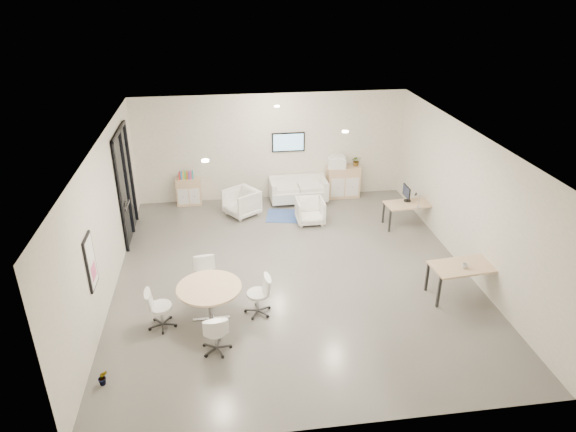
{
  "coord_description": "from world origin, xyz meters",
  "views": [
    {
      "loc": [
        -1.51,
        -10.06,
        6.32
      ],
      "look_at": [
        -0.07,
        0.4,
        1.28
      ],
      "focal_mm": 32.0,
      "sensor_mm": 36.0,
      "label": 1
    }
  ],
  "objects_px": {
    "desk_front": "(466,268)",
    "round_table": "(209,290)",
    "sideboard_right": "(343,182)",
    "armchair_left": "(242,201)",
    "armchair_right": "(310,210)",
    "loveseat": "(298,190)",
    "desk_rear": "(409,206)",
    "sideboard_left": "(189,192)"
  },
  "relations": [
    {
      "from": "desk_rear",
      "to": "round_table",
      "type": "xyz_separation_m",
      "value": [
        -5.34,
        -3.52,
        0.09
      ]
    },
    {
      "from": "sideboard_right",
      "to": "armchair_left",
      "type": "relative_size",
      "value": 1.14
    },
    {
      "from": "armchair_left",
      "to": "desk_rear",
      "type": "xyz_separation_m",
      "value": [
        4.46,
        -1.32,
        0.18
      ]
    },
    {
      "from": "armchair_left",
      "to": "sideboard_left",
      "type": "bearing_deg",
      "value": -156.63
    },
    {
      "from": "sideboard_left",
      "to": "armchair_left",
      "type": "xyz_separation_m",
      "value": [
        1.51,
        -0.97,
        0.02
      ]
    },
    {
      "from": "desk_front",
      "to": "round_table",
      "type": "height_order",
      "value": "round_table"
    },
    {
      "from": "armchair_right",
      "to": "desk_front",
      "type": "xyz_separation_m",
      "value": [
        2.61,
        -3.96,
        0.3
      ]
    },
    {
      "from": "loveseat",
      "to": "armchair_left",
      "type": "xyz_separation_m",
      "value": [
        -1.74,
        -0.75,
        0.08
      ]
    },
    {
      "from": "sideboard_left",
      "to": "desk_front",
      "type": "relative_size",
      "value": 0.53
    },
    {
      "from": "desk_front",
      "to": "armchair_right",
      "type": "bearing_deg",
      "value": 117.68
    },
    {
      "from": "armchair_left",
      "to": "desk_front",
      "type": "relative_size",
      "value": 0.56
    },
    {
      "from": "armchair_right",
      "to": "desk_front",
      "type": "distance_m",
      "value": 4.76
    },
    {
      "from": "loveseat",
      "to": "round_table",
      "type": "bearing_deg",
      "value": -117.08
    },
    {
      "from": "armchair_left",
      "to": "round_table",
      "type": "distance_m",
      "value": 4.92
    },
    {
      "from": "sideboard_left",
      "to": "armchair_right",
      "type": "distance_m",
      "value": 3.78
    },
    {
      "from": "sideboard_right",
      "to": "loveseat",
      "type": "relative_size",
      "value": 0.57
    },
    {
      "from": "armchair_right",
      "to": "round_table",
      "type": "xyz_separation_m",
      "value": [
        -2.73,
        -4.07,
        0.31
      ]
    },
    {
      "from": "armchair_left",
      "to": "armchair_right",
      "type": "xyz_separation_m",
      "value": [
        1.84,
        -0.77,
        -0.04
      ]
    },
    {
      "from": "desk_rear",
      "to": "round_table",
      "type": "bearing_deg",
      "value": -152.02
    },
    {
      "from": "sideboard_right",
      "to": "desk_front",
      "type": "bearing_deg",
      "value": -77.3
    },
    {
      "from": "sideboard_left",
      "to": "armchair_left",
      "type": "height_order",
      "value": "armchair_left"
    },
    {
      "from": "loveseat",
      "to": "armchair_right",
      "type": "xyz_separation_m",
      "value": [
        0.1,
        -1.52,
        0.04
      ]
    },
    {
      "from": "desk_rear",
      "to": "sideboard_left",
      "type": "bearing_deg",
      "value": 153.66
    },
    {
      "from": "armchair_left",
      "to": "armchair_right",
      "type": "distance_m",
      "value": 2.0
    },
    {
      "from": "desk_rear",
      "to": "desk_front",
      "type": "relative_size",
      "value": 0.88
    },
    {
      "from": "desk_rear",
      "to": "armchair_right",
      "type": "bearing_deg",
      "value": 162.71
    },
    {
      "from": "armchair_left",
      "to": "round_table",
      "type": "relative_size",
      "value": 0.67
    },
    {
      "from": "sideboard_left",
      "to": "desk_front",
      "type": "xyz_separation_m",
      "value": [
        5.97,
        -5.7,
        0.28
      ]
    },
    {
      "from": "sideboard_right",
      "to": "desk_rear",
      "type": "relative_size",
      "value": 0.72
    },
    {
      "from": "armchair_left",
      "to": "armchair_right",
      "type": "relative_size",
      "value": 1.11
    },
    {
      "from": "sideboard_left",
      "to": "sideboard_right",
      "type": "xyz_separation_m",
      "value": [
        4.69,
        -0.05,
        0.08
      ]
    },
    {
      "from": "loveseat",
      "to": "armchair_right",
      "type": "relative_size",
      "value": 2.25
    },
    {
      "from": "sideboard_right",
      "to": "loveseat",
      "type": "height_order",
      "value": "sideboard_right"
    },
    {
      "from": "desk_front",
      "to": "round_table",
      "type": "xyz_separation_m",
      "value": [
        -5.34,
        -0.1,
        0.01
      ]
    },
    {
      "from": "sideboard_left",
      "to": "desk_front",
      "type": "bearing_deg",
      "value": -43.7
    },
    {
      "from": "sideboard_left",
      "to": "loveseat",
      "type": "height_order",
      "value": "sideboard_left"
    },
    {
      "from": "sideboard_right",
      "to": "loveseat",
      "type": "distance_m",
      "value": 1.45
    },
    {
      "from": "desk_front",
      "to": "round_table",
      "type": "bearing_deg",
      "value": 175.45
    },
    {
      "from": "armchair_right",
      "to": "armchair_left",
      "type": "bearing_deg",
      "value": 157.2
    },
    {
      "from": "armchair_right",
      "to": "round_table",
      "type": "bearing_deg",
      "value": -124.1
    },
    {
      "from": "round_table",
      "to": "sideboard_left",
      "type": "bearing_deg",
      "value": 96.14
    },
    {
      "from": "desk_front",
      "to": "loveseat",
      "type": "bearing_deg",
      "value": 110.63
    }
  ]
}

